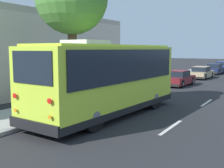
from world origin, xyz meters
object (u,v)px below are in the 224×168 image
at_px(shuttle_bus, 108,76).
at_px(parked_sedan_navy, 215,69).
at_px(parked_sedan_tan, 201,73).
at_px(parked_sedan_blue, 222,66).
at_px(sign_post_far, 21,103).
at_px(parked_sedan_maroon, 179,79).

distance_m(shuttle_bus, parked_sedan_navy, 25.60).
bearing_deg(parked_sedan_navy, parked_sedan_tan, -178.97).
xyz_separation_m(parked_sedan_tan, parked_sedan_blue, (12.70, 0.15, 0.02)).
height_order(parked_sedan_tan, sign_post_far, sign_post_far).
xyz_separation_m(parked_sedan_maroon, parked_sedan_blue, (19.69, -0.00, 0.00)).
bearing_deg(parked_sedan_tan, parked_sedan_maroon, 179.77).
bearing_deg(parked_sedan_maroon, parked_sedan_tan, 0.63).
relative_size(parked_sedan_maroon, parked_sedan_navy, 0.96).
xyz_separation_m(parked_sedan_maroon, sign_post_far, (-15.50, 1.44, 0.33)).
distance_m(parked_sedan_blue, sign_post_far, 35.22).
relative_size(parked_sedan_maroon, parked_sedan_blue, 0.92).
distance_m(shuttle_bus, parked_sedan_maroon, 12.32).
xyz_separation_m(parked_sedan_tan, sign_post_far, (-22.49, 1.59, 0.35)).
bearing_deg(parked_sedan_blue, parked_sedan_maroon, -175.80).
relative_size(shuttle_bus, sign_post_far, 5.94).
distance_m(parked_sedan_tan, parked_sedan_blue, 12.70).
distance_m(parked_sedan_navy, parked_sedan_blue, 6.36).
relative_size(parked_sedan_tan, parked_sedan_blue, 0.99).
xyz_separation_m(parked_sedan_tan, parked_sedan_navy, (6.34, -0.10, -0.00)).
bearing_deg(parked_sedan_maroon, parked_sedan_blue, 1.83).
relative_size(parked_sedan_maroon, parked_sedan_tan, 0.93).
height_order(parked_sedan_navy, sign_post_far, sign_post_far).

